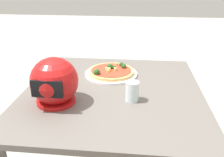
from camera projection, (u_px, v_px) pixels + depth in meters
name	position (u px, v px, depth m)	size (l,w,h in m)	color
dining_table	(113.00, 102.00, 1.44)	(0.99, 1.07, 0.72)	#5B5651
pizza_plate	(111.00, 74.00, 1.61)	(0.34, 0.34, 0.01)	white
pizza	(111.00, 71.00, 1.60)	(0.30, 0.30, 0.05)	tan
motorcycle_helmet	(54.00, 82.00, 1.22)	(0.24, 0.24, 0.24)	#B21414
drinking_glass	(132.00, 91.00, 1.27)	(0.07, 0.07, 0.10)	silver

